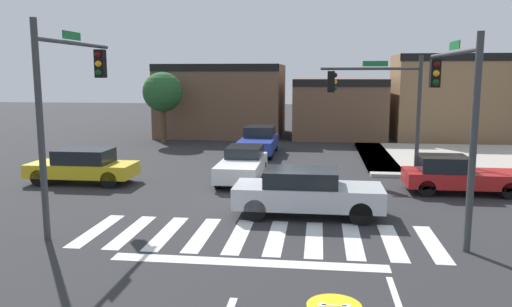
{
  "coord_description": "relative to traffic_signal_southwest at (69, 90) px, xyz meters",
  "views": [
    {
      "loc": [
        1.66,
        -18.13,
        4.53
      ],
      "look_at": [
        -0.75,
        1.16,
        1.49
      ],
      "focal_mm": 35.49,
      "sensor_mm": 36.0,
      "label": 1
    }
  ],
  "objects": [
    {
      "name": "ground_plane",
      "position": [
        5.77,
        3.74,
        -4.08
      ],
      "size": [
        120.0,
        120.0,
        0.0
      ],
      "primitive_type": "plane",
      "color": "#2B2B2D"
    },
    {
      "name": "roadside_tree",
      "position": [
        -2.73,
        17.74,
        -0.72
      ],
      "size": [
        2.59,
        2.59,
        4.69
      ],
      "color": "#4C3823",
      "rests_on": "ground_plane"
    },
    {
      "name": "car_red",
      "position": [
        12.76,
        5.5,
        -3.37
      ],
      "size": [
        4.33,
        1.82,
        1.44
      ],
      "color": "red",
      "rests_on": "ground_plane"
    },
    {
      "name": "bike_detector_marking",
      "position": [
        7.8,
        -4.85,
        -4.07
      ],
      "size": [
        1.1,
        1.1,
        0.01
      ],
      "color": "yellow",
      "rests_on": "ground_plane"
    },
    {
      "name": "traffic_signal_southeast",
      "position": [
        11.28,
        0.82,
        -0.2
      ],
      "size": [
        0.32,
        5.41,
        5.57
      ],
      "rotation": [
        0.0,
        0.0,
        1.57
      ],
      "color": "#383A3D",
      "rests_on": "ground_plane"
    },
    {
      "name": "traffic_signal_southwest",
      "position": [
        0.0,
        0.0,
        0.0
      ],
      "size": [
        0.32,
        4.64,
        6.0
      ],
      "rotation": [
        0.0,
        0.0,
        1.57
      ],
      "color": "#383A3D",
      "rests_on": "ground_plane"
    },
    {
      "name": "car_white",
      "position": [
        4.2,
        6.83,
        -3.38
      ],
      "size": [
        1.71,
        4.58,
        1.39
      ],
      "rotation": [
        0.0,
        0.0,
        -1.57
      ],
      "color": "white",
      "rests_on": "ground_plane"
    },
    {
      "name": "curb_corner_northeast",
      "position": [
        14.26,
        13.16,
        -4.0
      ],
      "size": [
        10.0,
        10.6,
        0.15
      ],
      "color": "#B2AA9E",
      "rests_on": "ground_plane"
    },
    {
      "name": "car_yellow",
      "position": [
        -2.36,
        5.38,
        -3.33
      ],
      "size": [
        4.42,
        1.76,
        1.45
      ],
      "color": "gold",
      "rests_on": "ground_plane"
    },
    {
      "name": "car_blue",
      "position": [
        4.04,
        14.08,
        -3.3
      ],
      "size": [
        1.89,
        4.76,
        1.57
      ],
      "rotation": [
        0.0,
        0.0,
        -1.57
      ],
      "color": "#23389E",
      "rests_on": "ground_plane"
    },
    {
      "name": "storefront_row",
      "position": [
        8.1,
        22.83,
        -1.44
      ],
      "size": [
        25.83,
        7.04,
        5.88
      ],
      "color": "brown",
      "rests_on": "ground_plane"
    },
    {
      "name": "crosswalk_near",
      "position": [
        5.77,
        -0.76,
        -4.07
      ],
      "size": [
        10.02,
        3.16,
        0.01
      ],
      "color": "silver",
      "rests_on": "ground_plane"
    },
    {
      "name": "traffic_signal_northeast",
      "position": [
        10.08,
        8.74,
        -0.47
      ],
      "size": [
        4.44,
        0.32,
        5.35
      ],
      "rotation": [
        0.0,
        0.0,
        3.14
      ],
      "color": "#383A3D",
      "rests_on": "ground_plane"
    },
    {
      "name": "car_silver",
      "position": [
        7.07,
        1.59,
        -3.29
      ],
      "size": [
        4.75,
        1.87,
        1.52
      ],
      "rotation": [
        0.0,
        0.0,
        3.14
      ],
      "color": "#B7BABF",
      "rests_on": "ground_plane"
    }
  ]
}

